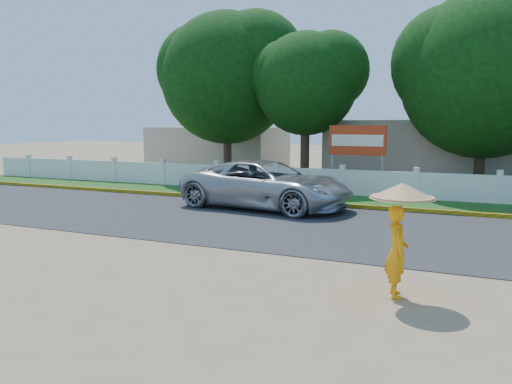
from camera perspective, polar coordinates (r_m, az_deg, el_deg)
ground at (r=11.17m, az=-4.12°, el=-7.91°), size 120.00×120.00×0.00m
road at (r=15.19m, az=3.76°, el=-3.65°), size 60.00×7.00×0.02m
grass_verge at (r=20.13m, az=8.81°, el=-0.87°), size 60.00×3.50×0.03m
curb at (r=18.50m, az=7.47°, el=-1.40°), size 40.00×0.18×0.16m
fence at (r=21.46m, az=9.82°, el=1.08°), size 40.00×0.10×1.10m
building_near at (r=27.63m, az=19.33°, el=4.43°), size 10.00×6.00×3.20m
building_far at (r=32.26m, az=-4.31°, el=4.91°), size 8.00×5.00×2.80m
vehicle at (r=17.85m, az=1.15°, el=0.86°), size 6.52×3.63×1.72m
monk_with_parasol at (r=8.98m, az=16.08°, el=-3.44°), size 1.11×1.11×2.02m
billboard at (r=22.32m, az=11.50°, el=5.40°), size 2.50×0.13×2.95m
tree_row at (r=24.05m, az=22.02°, el=12.84°), size 29.99×7.61×9.60m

